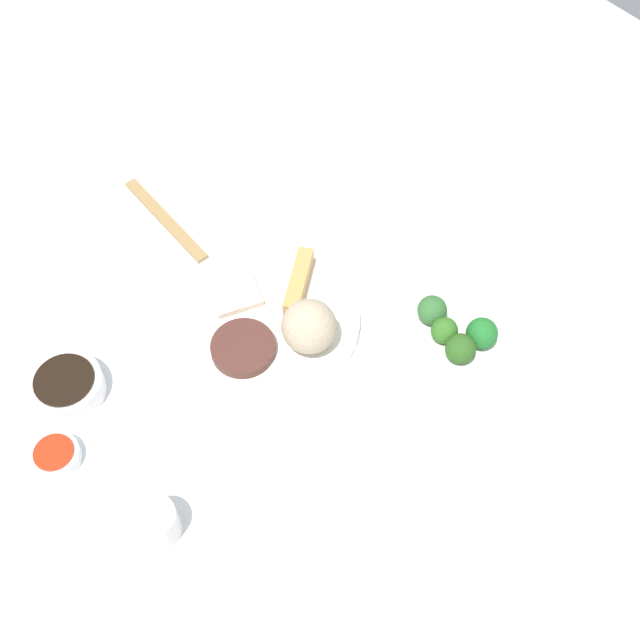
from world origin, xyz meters
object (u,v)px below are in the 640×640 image
broccoli_plate (450,344)px  teacup (156,523)px  soy_sauce_bowl (67,387)px  main_plate (272,322)px  sauce_ramekin_sweet_and_sour (56,456)px  chopsticks_pair (165,220)px

broccoli_plate → teacup: bearing=85.6°
broccoli_plate → teacup: teacup is taller
teacup → soy_sauce_bowl: bearing=-2.7°
main_plate → broccoli_plate: main_plate is taller
sauce_ramekin_sweet_and_sour → teacup: 0.18m
soy_sauce_bowl → teacup: (-0.26, 0.01, 0.01)m
soy_sauce_bowl → chopsticks_pair: size_ratio=0.47×
broccoli_plate → teacup: (0.04, 0.50, 0.02)m
soy_sauce_bowl → teacup: size_ratio=1.75×
sauce_ramekin_sweet_and_sour → soy_sauce_bowl: bearing=-38.8°
broccoli_plate → chopsticks_pair: bearing=22.2°
broccoli_plate → sauce_ramekin_sweet_and_sour: (0.21, 0.55, 0.00)m
broccoli_plate → soy_sauce_bowl: size_ratio=2.10×
broccoli_plate → chopsticks_pair: (0.48, 0.20, -0.00)m
sauce_ramekin_sweet_and_sour → teacup: teacup is taller
soy_sauce_bowl → chopsticks_pair: (0.19, -0.29, -0.01)m
teacup → chopsticks_pair: teacup is taller
soy_sauce_bowl → sauce_ramekin_sweet_and_sour: (-0.08, 0.07, -0.01)m
main_plate → broccoli_plate: (-0.20, -0.18, -0.00)m
broccoli_plate → sauce_ramekin_sweet_and_sour: bearing=68.9°
soy_sauce_bowl → sauce_ramekin_sweet_and_sour: size_ratio=1.57×
main_plate → sauce_ramekin_sweet_and_sour: bearing=88.2°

